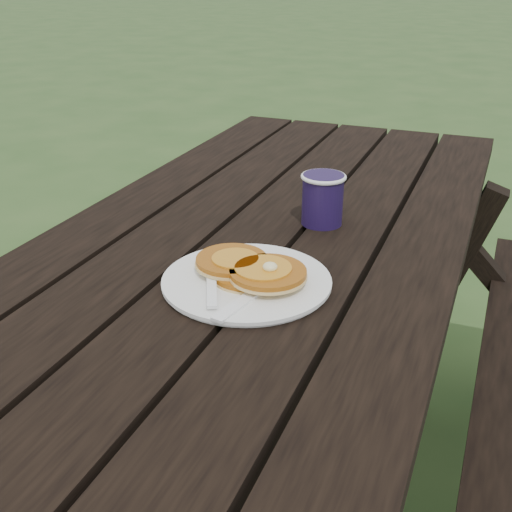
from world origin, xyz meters
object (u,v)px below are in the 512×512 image
at_px(picnic_table, 253,402).
at_px(pancake_stack, 251,269).
at_px(plate, 247,282).
at_px(coffee_cup, 323,196).

height_order(picnic_table, pancake_stack, pancake_stack).
bearing_deg(picnic_table, pancake_stack, -68.92).
distance_m(picnic_table, plate, 0.43).
distance_m(plate, coffee_cup, 0.30).
height_order(pancake_stack, coffee_cup, coffee_cup).
height_order(plate, pancake_stack, pancake_stack).
height_order(picnic_table, plate, plate).
relative_size(picnic_table, coffee_cup, 18.15).
distance_m(picnic_table, coffee_cup, 0.46).
bearing_deg(plate, pancake_stack, 62.13).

